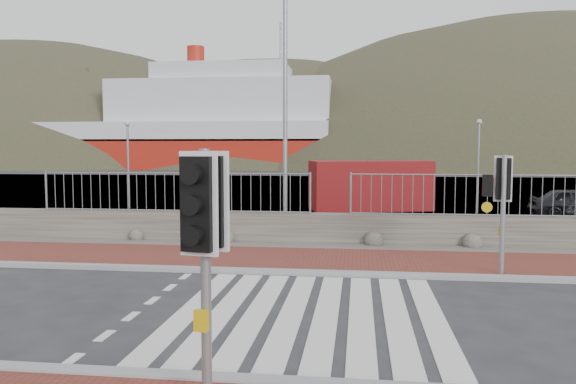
# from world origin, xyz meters

# --- Properties ---
(ground) EXTENTS (220.00, 220.00, 0.00)m
(ground) POSITION_xyz_m (0.00, 0.00, 0.00)
(ground) COLOR #28282B
(ground) RESTS_ON ground
(sidewalk_far) EXTENTS (40.00, 3.00, 0.08)m
(sidewalk_far) POSITION_xyz_m (0.00, 4.50, 0.04)
(sidewalk_far) COLOR brown
(sidewalk_far) RESTS_ON ground
(kerb_near) EXTENTS (40.00, 0.25, 0.12)m
(kerb_near) POSITION_xyz_m (0.00, -3.00, 0.05)
(kerb_near) COLOR gray
(kerb_near) RESTS_ON ground
(kerb_far) EXTENTS (40.00, 0.25, 0.12)m
(kerb_far) POSITION_xyz_m (0.00, 3.00, 0.05)
(kerb_far) COLOR gray
(kerb_far) RESTS_ON ground
(zebra_crossing) EXTENTS (4.62, 5.60, 0.01)m
(zebra_crossing) POSITION_xyz_m (-0.00, 0.00, 0.01)
(zebra_crossing) COLOR silver
(zebra_crossing) RESTS_ON ground
(gravel_strip) EXTENTS (40.00, 1.50, 0.06)m
(gravel_strip) POSITION_xyz_m (0.00, 6.50, 0.03)
(gravel_strip) COLOR #59544C
(gravel_strip) RESTS_ON ground
(stone_wall) EXTENTS (40.00, 0.60, 0.90)m
(stone_wall) POSITION_xyz_m (0.00, 7.30, 0.45)
(stone_wall) COLOR #4E4940
(stone_wall) RESTS_ON ground
(railing) EXTENTS (18.07, 0.07, 1.22)m
(railing) POSITION_xyz_m (0.00, 7.15, 1.82)
(railing) COLOR gray
(railing) RESTS_ON stone_wall
(quay) EXTENTS (120.00, 40.00, 0.50)m
(quay) POSITION_xyz_m (0.00, 27.90, 0.00)
(quay) COLOR #4C4C4F
(quay) RESTS_ON ground
(water) EXTENTS (220.00, 50.00, 0.05)m
(water) POSITION_xyz_m (0.00, 62.90, 0.00)
(water) COLOR #3F4C54
(water) RESTS_ON ground
(ferry) EXTENTS (50.00, 16.00, 20.00)m
(ferry) POSITION_xyz_m (-24.65, 67.90, 5.36)
(ferry) COLOR #9C1C11
(ferry) RESTS_ON ground
(hills_backdrop) EXTENTS (254.00, 90.00, 100.00)m
(hills_backdrop) POSITION_xyz_m (6.74, 87.90, -23.05)
(hills_backdrop) COLOR #2E3721
(hills_backdrop) RESTS_ON ground
(traffic_signal_near) EXTENTS (0.45, 0.31, 2.87)m
(traffic_signal_near) POSITION_xyz_m (-0.76, -3.77, 2.07)
(traffic_signal_near) COLOR gray
(traffic_signal_near) RESTS_ON ground
(traffic_signal_far) EXTENTS (0.66, 0.27, 2.72)m
(traffic_signal_far) POSITION_xyz_m (3.98, 3.38, 1.98)
(traffic_signal_far) COLOR gray
(traffic_signal_far) RESTS_ON ground
(streetlight) EXTENTS (1.71, 0.35, 8.05)m
(streetlight) POSITION_xyz_m (-1.34, 8.09, 4.53)
(streetlight) COLOR gray
(streetlight) RESTS_ON ground
(shipping_container) EXTENTS (5.85, 3.57, 2.27)m
(shipping_container) POSITION_xyz_m (1.35, 16.88, 1.14)
(shipping_container) COLOR maroon
(shipping_container) RESTS_ON ground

